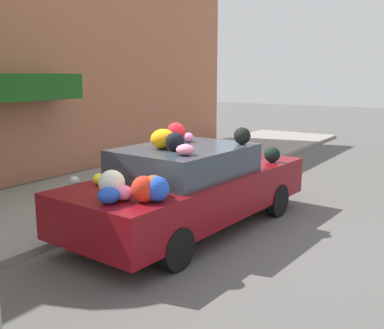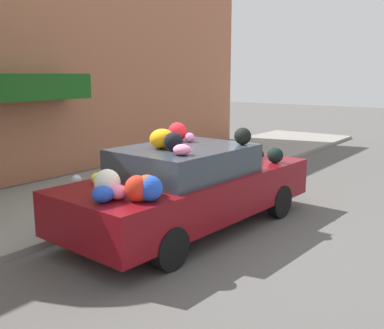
% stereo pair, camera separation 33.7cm
% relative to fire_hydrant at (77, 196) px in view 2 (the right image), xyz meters
% --- Properties ---
extents(ground_plane, '(60.00, 60.00, 0.00)m').
position_rel_fire_hydrant_xyz_m(ground_plane, '(0.87, -1.67, -0.45)').
color(ground_plane, '#565451').
extents(sidewalk_curb, '(24.00, 3.20, 0.10)m').
position_rel_fire_hydrant_xyz_m(sidewalk_curb, '(0.87, 1.03, -0.40)').
color(sidewalk_curb, gray).
rests_on(sidewalk_curb, ground).
extents(building_facade, '(18.00, 1.20, 5.86)m').
position_rel_fire_hydrant_xyz_m(building_facade, '(0.84, 3.24, 2.44)').
color(building_facade, '#B26B4C').
rests_on(building_facade, ground).
extents(fire_hydrant, '(0.20, 0.20, 0.70)m').
position_rel_fire_hydrant_xyz_m(fire_hydrant, '(0.00, 0.00, 0.00)').
color(fire_hydrant, '#B2B2B7').
rests_on(fire_hydrant, sidewalk_curb).
extents(art_car, '(4.58, 2.01, 1.65)m').
position_rel_fire_hydrant_xyz_m(art_car, '(0.81, -1.74, 0.28)').
color(art_car, maroon).
rests_on(art_car, ground).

